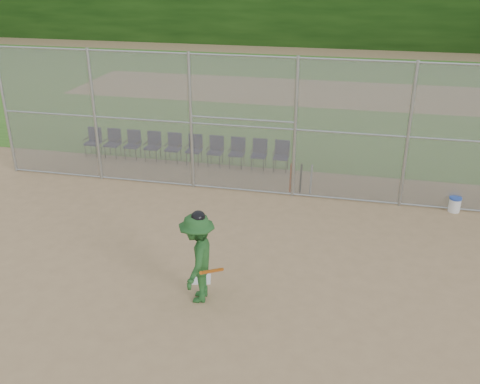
% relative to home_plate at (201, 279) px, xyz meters
% --- Properties ---
extents(ground, '(100.00, 100.00, 0.00)m').
position_rel_home_plate_xyz_m(ground, '(0.34, -0.19, -0.01)').
color(ground, tan).
rests_on(ground, ground).
extents(grass_strip, '(100.00, 100.00, 0.00)m').
position_rel_home_plate_xyz_m(grass_strip, '(0.34, 17.81, -0.00)').
color(grass_strip, '#396D20').
rests_on(grass_strip, ground).
extents(dirt_patch_far, '(24.00, 24.00, 0.00)m').
position_rel_home_plate_xyz_m(dirt_patch_far, '(0.34, 17.81, -0.00)').
color(dirt_patch_far, tan).
rests_on(dirt_patch_far, ground).
extents(backstop_fence, '(16.09, 0.09, 4.00)m').
position_rel_home_plate_xyz_m(backstop_fence, '(0.34, 4.81, 2.06)').
color(backstop_fence, gray).
rests_on(backstop_fence, ground).
extents(home_plate, '(0.48, 0.48, 0.02)m').
position_rel_home_plate_xyz_m(home_plate, '(0.00, 0.00, 0.00)').
color(home_plate, silver).
rests_on(home_plate, ground).
extents(batter_at_plate, '(0.93, 1.43, 1.98)m').
position_rel_home_plate_xyz_m(batter_at_plate, '(0.15, -0.67, 0.95)').
color(batter_at_plate, '#1F4F21').
rests_on(batter_at_plate, ground).
extents(water_cooler, '(0.33, 0.33, 0.42)m').
position_rel_home_plate_xyz_m(water_cooler, '(5.77, 4.73, 0.20)').
color(water_cooler, white).
rests_on(water_cooler, ground).
extents(spare_bats, '(0.66, 0.29, 0.84)m').
position_rel_home_plate_xyz_m(spare_bats, '(1.52, 5.16, 0.41)').
color(spare_bats, '#D84C14').
rests_on(spare_bats, ground).
extents(chair_0, '(0.54, 0.52, 0.96)m').
position_rel_home_plate_xyz_m(chair_0, '(-5.88, 6.72, 0.47)').
color(chair_0, '#10123B').
rests_on(chair_0, ground).
extents(chair_1, '(0.54, 0.52, 0.96)m').
position_rel_home_plate_xyz_m(chair_1, '(-5.15, 6.72, 0.47)').
color(chair_1, '#10123B').
rests_on(chair_1, ground).
extents(chair_2, '(0.54, 0.52, 0.96)m').
position_rel_home_plate_xyz_m(chair_2, '(-4.42, 6.72, 0.47)').
color(chair_2, '#10123B').
rests_on(chair_2, ground).
extents(chair_3, '(0.54, 0.52, 0.96)m').
position_rel_home_plate_xyz_m(chair_3, '(-3.69, 6.72, 0.47)').
color(chair_3, '#10123B').
rests_on(chair_3, ground).
extents(chair_4, '(0.54, 0.52, 0.96)m').
position_rel_home_plate_xyz_m(chair_4, '(-2.95, 6.72, 0.47)').
color(chair_4, '#10123B').
rests_on(chair_4, ground).
extents(chair_5, '(0.54, 0.52, 0.96)m').
position_rel_home_plate_xyz_m(chair_5, '(-2.22, 6.72, 0.47)').
color(chair_5, '#10123B').
rests_on(chair_5, ground).
extents(chair_6, '(0.54, 0.52, 0.96)m').
position_rel_home_plate_xyz_m(chair_6, '(-1.49, 6.72, 0.47)').
color(chair_6, '#10123B').
rests_on(chair_6, ground).
extents(chair_7, '(0.54, 0.52, 0.96)m').
position_rel_home_plate_xyz_m(chair_7, '(-0.76, 6.72, 0.47)').
color(chair_7, '#10123B').
rests_on(chair_7, ground).
extents(chair_8, '(0.54, 0.52, 0.96)m').
position_rel_home_plate_xyz_m(chair_8, '(-0.03, 6.72, 0.47)').
color(chair_8, '#10123B').
rests_on(chair_8, ground).
extents(chair_9, '(0.54, 0.52, 0.96)m').
position_rel_home_plate_xyz_m(chair_9, '(0.70, 6.72, 0.47)').
color(chair_9, '#10123B').
rests_on(chair_9, ground).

